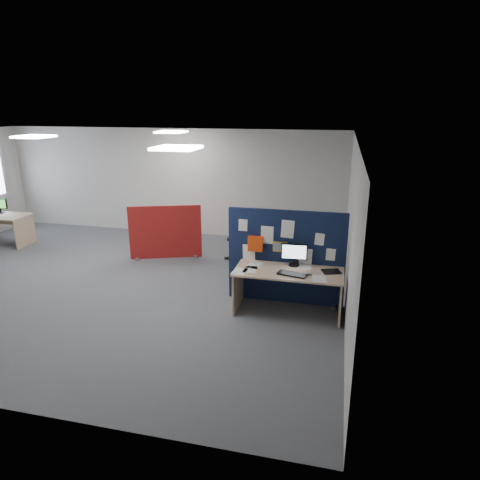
% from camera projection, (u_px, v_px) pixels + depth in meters
% --- Properties ---
extents(floor, '(9.00, 9.00, 0.00)m').
position_uv_depth(floor, '(104.00, 282.00, 8.20)').
color(floor, '#55585D').
rests_on(floor, ground).
extents(ceiling, '(9.00, 7.00, 0.02)m').
position_uv_depth(ceiling, '(89.00, 138.00, 7.39)').
color(ceiling, white).
rests_on(ceiling, wall_back).
extents(wall_back, '(9.00, 0.02, 2.70)m').
position_uv_depth(wall_back, '(170.00, 182.00, 11.04)').
color(wall_back, silver).
rests_on(wall_back, floor).
extents(wall_right, '(0.02, 7.00, 2.70)m').
position_uv_depth(wall_right, '(351.00, 230.00, 6.81)').
color(wall_right, silver).
rests_on(wall_right, floor).
extents(ceiling_lights, '(4.10, 4.10, 0.04)m').
position_uv_depth(ceiling_lights, '(126.00, 138.00, 7.94)').
color(ceiling_lights, white).
rests_on(ceiling_lights, ceiling).
extents(navy_divider, '(1.97, 0.30, 1.62)m').
position_uv_depth(navy_divider, '(285.00, 257.00, 7.17)').
color(navy_divider, '#0E1933').
rests_on(navy_divider, floor).
extents(main_desk, '(1.72, 0.77, 0.73)m').
position_uv_depth(main_desk, '(289.00, 280.00, 6.89)').
color(main_desk, tan).
rests_on(main_desk, floor).
extents(monitor_main, '(0.43, 0.18, 0.37)m').
position_uv_depth(monitor_main, '(294.00, 254.00, 6.96)').
color(monitor_main, black).
rests_on(monitor_main, main_desk).
extents(keyboard, '(0.48, 0.27, 0.02)m').
position_uv_depth(keyboard, '(292.00, 274.00, 6.63)').
color(keyboard, black).
rests_on(keyboard, main_desk).
extents(mouse, '(0.11, 0.08, 0.03)m').
position_uv_depth(mouse, '(308.00, 274.00, 6.63)').
color(mouse, '#A1A1A6').
rests_on(mouse, main_desk).
extents(paper_tray, '(0.34, 0.30, 0.01)m').
position_uv_depth(paper_tray, '(331.00, 272.00, 6.75)').
color(paper_tray, black).
rests_on(paper_tray, main_desk).
extents(red_divider, '(1.50, 0.58, 1.18)m').
position_uv_depth(red_divider, '(166.00, 233.00, 9.36)').
color(red_divider, maroon).
rests_on(red_divider, floor).
extents(second_desk, '(1.46, 0.73, 0.73)m').
position_uv_depth(second_desk, '(0.00, 222.00, 10.34)').
color(second_desk, tan).
rests_on(second_desk, floor).
extents(monitor_second, '(0.39, 0.18, 0.35)m').
position_uv_depth(monitor_second, '(0.00, 205.00, 10.38)').
color(monitor_second, black).
rests_on(monitor_second, second_desk).
extents(office_chair, '(0.71, 0.72, 1.08)m').
position_uv_depth(office_chair, '(246.00, 232.00, 9.26)').
color(office_chair, black).
rests_on(office_chair, floor).
extents(desk_papers, '(1.49, 0.81, 0.00)m').
position_uv_depth(desk_papers, '(273.00, 270.00, 6.83)').
color(desk_papers, white).
rests_on(desk_papers, main_desk).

